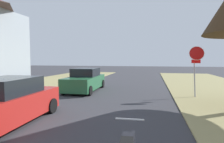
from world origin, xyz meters
TOP-DOWN VIEW (x-y plane):
  - stop_sign_far at (4.84, 11.14)m, footprint 0.82×0.79m
  - parked_sedan_red at (-2.43, 4.98)m, footprint 2.06×4.45m
  - parked_sedan_green at (-2.22, 12.09)m, footprint 2.06×4.45m

SIDE VIEW (x-z plane):
  - parked_sedan_red at x=-2.43m, z-range -0.06..1.51m
  - parked_sedan_green at x=-2.22m, z-range -0.06..1.51m
  - stop_sign_far at x=4.84m, z-range 0.69..3.59m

